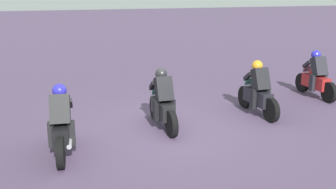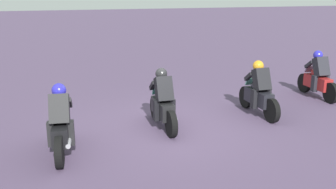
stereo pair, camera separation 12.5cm
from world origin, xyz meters
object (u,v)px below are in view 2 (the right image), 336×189
object	(u,v)px
rider_lane_a	(318,79)
rider_lane_d	(61,126)
rider_lane_c	(163,104)
rider_lane_b	(259,93)

from	to	relation	value
rider_lane_a	rider_lane_d	distance (m)	8.35
rider_lane_a	rider_lane_c	size ratio (longest dim) A/B	1.00
rider_lane_d	rider_lane_a	bearing A→B (deg)	-68.08
rider_lane_a	rider_lane_d	bearing A→B (deg)	107.88
rider_lane_a	rider_lane_b	size ratio (longest dim) A/B	1.00
rider_lane_b	rider_lane_d	xyz separation A→B (m)	(-1.00, 5.36, 0.00)
rider_lane_c	rider_lane_b	bearing A→B (deg)	-85.25
rider_lane_b	rider_lane_d	world-z (taller)	same
rider_lane_a	rider_lane_c	bearing A→B (deg)	105.41
rider_lane_b	rider_lane_c	size ratio (longest dim) A/B	1.00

